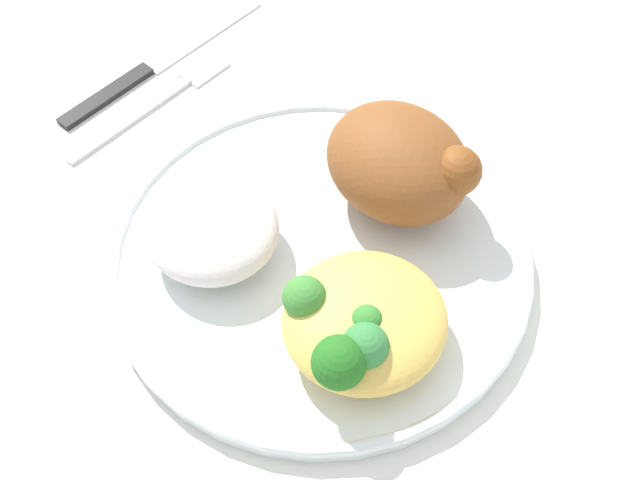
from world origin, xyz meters
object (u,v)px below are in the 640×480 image
Objects in this scene: rice_pile at (211,228)px; knife at (147,68)px; fork at (158,99)px; plate at (320,257)px; mac_cheese_with_broccoli at (361,324)px; roasted_chicken at (395,159)px.

rice_pile is 0.43× the size of knife.
rice_pile is at bearing -22.19° from knife.
fork is (-0.14, 0.06, -0.03)m from rice_pile.
plate is 0.07m from mac_cheese_with_broccoli.
plate is 2.55× the size of roasted_chicken.
rice_pile reaches higher than fork.
roasted_chicken is 0.11m from mac_cheese_with_broccoli.
plate reaches higher than fork.
rice_pile is 0.58× the size of fork.
rice_pile is at bearing -170.35° from mac_cheese_with_broccoli.
rice_pile is at bearing -111.55° from roasted_chicken.
plate is 1.36× the size of knife.
roasted_chicken is 0.22m from knife.
rice_pile reaches higher than knife.
plate is 0.08m from roasted_chicken.
knife is at bearing 157.81° from rice_pile.
fork is at bearing 157.96° from rice_pile.
roasted_chicken is (-0.00, 0.06, 0.04)m from plate.
roasted_chicken is 1.08× the size of mac_cheese_with_broccoli.
rice_pile is 0.11m from mac_cheese_with_broccoli.
knife is (-0.03, 0.01, 0.00)m from fork.
plate is at bearing -3.35° from fork.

